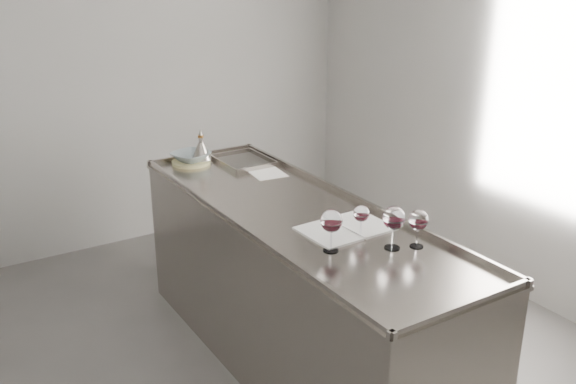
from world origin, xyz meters
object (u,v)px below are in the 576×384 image
wine_glass_right (418,221)px  wine_glass_small (361,215)px  notebook (345,229)px  ceramic_bowl (191,156)px  counter (296,290)px  wine_glass_middle (394,219)px  wine_glass_left (332,222)px  wine_funnel (201,152)px

wine_glass_right → wine_glass_small: wine_glass_right is taller
notebook → ceramic_bowl: size_ratio=1.88×
counter → wine_glass_small: wine_glass_small is taller
wine_glass_middle → wine_glass_right: (0.11, -0.05, -0.02)m
wine_glass_left → notebook: 0.29m
ceramic_bowl → wine_glass_small: bearing=-81.8°
wine_glass_middle → ceramic_bowl: (-0.26, 1.70, -0.10)m
counter → wine_glass_small: 0.73m
wine_glass_middle → wine_glass_right: size_ratio=1.13×
wine_glass_right → notebook: size_ratio=0.41×
counter → ceramic_bowl: bearing=96.7°
counter → wine_glass_right: wine_glass_right is taller
counter → wine_glass_middle: (0.13, -0.62, 0.61)m
wine_funnel → wine_glass_middle: bearing=-83.9°
wine_glass_middle → wine_glass_small: size_ratio=1.30×
wine_funnel → wine_glass_left: bearing=-92.8°
counter → notebook: (0.07, -0.33, 0.47)m
wine_glass_left → counter: bearing=75.4°
counter → wine_funnel: (-0.05, 1.08, 0.54)m
wine_glass_middle → counter: bearing=102.0°
wine_glass_left → wine_glass_right: (0.37, -0.18, -0.01)m
ceramic_bowl → wine_funnel: bearing=0.0°
wine_glass_middle → wine_funnel: bearing=96.1°
wine_glass_left → notebook: size_ratio=0.46×
wine_glass_left → ceramic_bowl: bearing=90.0°
wine_glass_left → wine_funnel: size_ratio=0.89×
wine_glass_left → wine_glass_middle: 0.29m
wine_glass_right → notebook: wine_glass_right is taller
wine_funnel → wine_glass_right: bearing=-80.6°
notebook → counter: bearing=101.0°
wine_glass_small → wine_funnel: 1.52m
notebook → wine_funnel: 1.42m
notebook → wine_glass_small: bearing=-82.5°
wine_glass_middle → wine_glass_small: bearing=102.3°
notebook → wine_glass_middle: bearing=-80.5°
counter → wine_glass_middle: bearing=-78.0°
ceramic_bowl → notebook: bearing=-81.9°
wine_glass_small → notebook: wine_glass_small is taller
wine_glass_left → wine_glass_right: bearing=-25.8°
counter → wine_glass_left: wine_glass_left is taller
counter → wine_glass_right: 0.93m
wine_funnel → wine_glass_small: bearing=-84.7°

